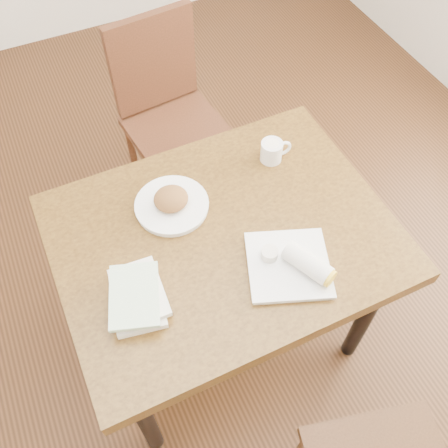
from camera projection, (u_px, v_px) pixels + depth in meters
name	position (u px, v px, depth m)	size (l,w,h in m)	color
ground	(224.00, 327.00, 2.25)	(4.00, 5.00, 0.01)	#472814
table	(224.00, 247.00, 1.71)	(1.10, 0.85, 0.75)	brown
chair_far	(168.00, 108.00, 2.29)	(0.46, 0.46, 0.95)	#4F2616
plate_scone	(172.00, 203.00, 1.68)	(0.25, 0.25, 0.08)	white
coffee_mug	(272.00, 151.00, 1.80)	(0.12, 0.08, 0.08)	white
plate_burrito	(294.00, 264.00, 1.54)	(0.33, 0.33, 0.08)	white
book_stack	(137.00, 296.00, 1.47)	(0.20, 0.25, 0.06)	white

